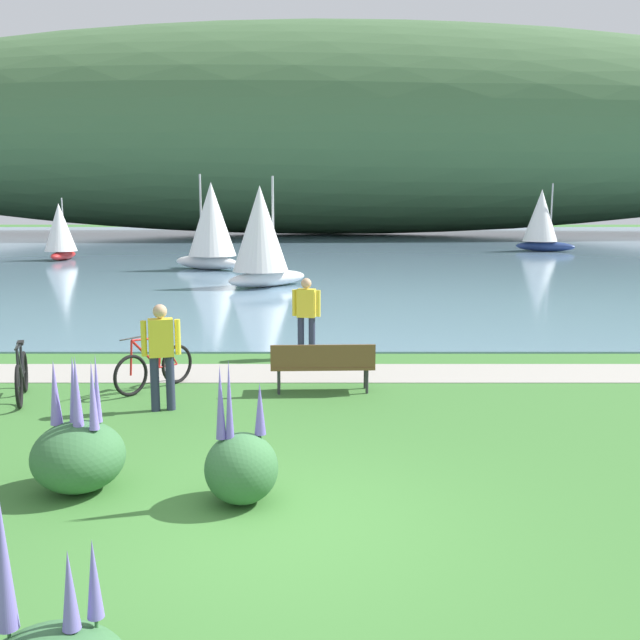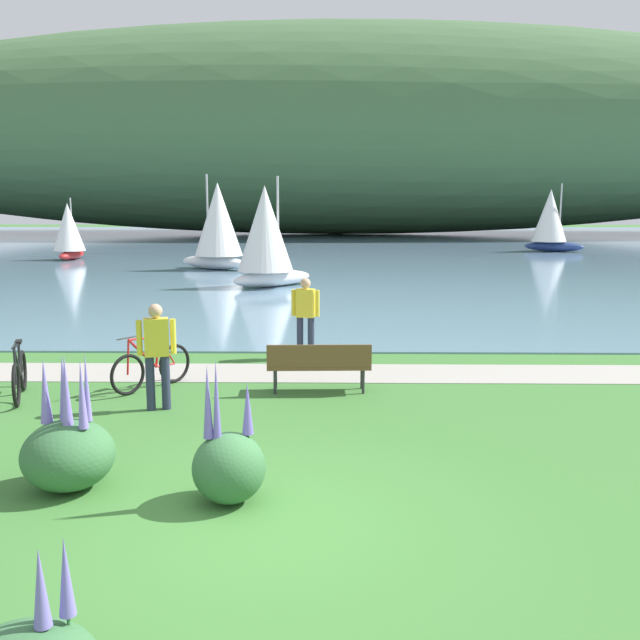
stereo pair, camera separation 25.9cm
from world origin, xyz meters
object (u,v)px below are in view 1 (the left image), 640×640
park_bench_near_camera (321,363)px  person_at_shoreline (304,313)px  sailboat_nearest_to_shore (539,220)px  bicycle_beside_path (19,377)px  sailboat_far_off (58,231)px  person_on_the_grass (159,350)px  sailboat_toward_hillside (209,225)px  bicycle_leaning_near_bench (152,368)px  sailboat_mid_bay (259,235)px

park_bench_near_camera → person_at_shoreline: (-0.34, 2.78, 0.46)m
park_bench_near_camera → sailboat_nearest_to_shore: (14.81, 35.43, 1.64)m
bicycle_beside_path → sailboat_far_off: (-9.74, 28.47, 1.29)m
sailboat_nearest_to_shore → park_bench_near_camera: bearing=-112.7°
person_on_the_grass → sailboat_nearest_to_shore: sailboat_nearest_to_shore is taller
person_at_shoreline → sailboat_toward_hillside: bearing=104.4°
bicycle_beside_path → person_at_shoreline: bearing=34.4°
bicycle_beside_path → bicycle_leaning_near_bench: bearing=17.5°
park_bench_near_camera → sailboat_nearest_to_shore: sailboat_nearest_to_shore is taller
sailboat_toward_hillside → sailboat_far_off: bearing=148.7°
park_bench_near_camera → sailboat_toward_hillside: size_ratio=0.39×
bicycle_leaning_near_bench → person_at_shoreline: (2.64, 2.57, 0.58)m
park_bench_near_camera → sailboat_mid_bay: (-2.30, 15.10, 1.52)m
sailboat_mid_bay → bicycle_beside_path: bearing=-100.0°
bicycle_leaning_near_bench → person_at_shoreline: bearing=44.3°
park_bench_near_camera → sailboat_far_off: 31.70m
bicycle_beside_path → sailboat_nearest_to_shore: bearing=61.0°
sailboat_mid_bay → sailboat_far_off: 17.97m
park_bench_near_camera → sailboat_far_off: bearing=117.8°
person_on_the_grass → sailboat_far_off: 31.55m
person_on_the_grass → sailboat_far_off: bearing=112.8°
bicycle_leaning_near_bench → sailboat_toward_hillside: 22.27m
sailboat_far_off → person_at_shoreline: bearing=-60.2°
sailboat_toward_hillside → bicycle_beside_path: bearing=-89.3°
bicycle_beside_path → sailboat_mid_bay: size_ratio=0.40×
bicycle_leaning_near_bench → sailboat_nearest_to_shore: sailboat_nearest_to_shore is taller
person_at_shoreline → sailboat_mid_bay: size_ratio=0.40×
park_bench_near_camera → sailboat_toward_hillside: 22.97m
sailboat_far_off → person_on_the_grass: bearing=-67.2°
sailboat_far_off → bicycle_beside_path: bearing=-71.1°
sailboat_toward_hillside → sailboat_far_off: size_ratio=1.31×
person_on_the_grass → bicycle_leaning_near_bench: bearing=108.8°
sailboat_nearest_to_shore → person_on_the_grass: bearing=-115.4°
person_at_shoreline → sailboat_far_off: sailboat_far_off is taller
sailboat_nearest_to_shore → sailboat_mid_bay: sailboat_nearest_to_shore is taller
bicycle_beside_path → person_at_shoreline: 5.74m
park_bench_near_camera → bicycle_beside_path: size_ratio=1.07×
sailboat_toward_hillside → bicycle_leaning_near_bench: bearing=-83.9°
bicycle_leaning_near_bench → bicycle_beside_path: (-2.07, -0.65, 0.00)m
bicycle_beside_path → person_at_shoreline: person_at_shoreline is taller
person_at_shoreline → sailboat_far_off: size_ratio=0.49×
person_at_shoreline → sailboat_far_off: bearing=119.8°
bicycle_leaning_near_bench → sailboat_far_off: (-11.81, 27.82, 1.29)m
bicycle_leaning_near_bench → sailboat_nearest_to_shore: bearing=63.2°
person_on_the_grass → sailboat_far_off: sailboat_far_off is taller
park_bench_near_camera → sailboat_nearest_to_shore: 38.43m
park_bench_near_camera → person_on_the_grass: 2.79m
sailboat_mid_bay → sailboat_toward_hillside: size_ratio=0.92×
sailboat_toward_hillside → park_bench_near_camera: bearing=-76.5°
sailboat_far_off → bicycle_leaning_near_bench: bearing=-67.0°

